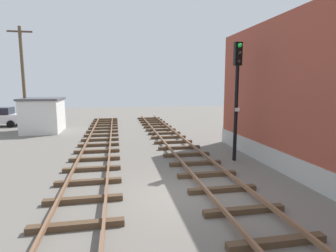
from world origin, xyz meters
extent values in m
plane|color=slate|center=(0.00, 0.00, 0.00)|extent=(80.00, 80.00, 0.00)
cube|color=#4C3826|center=(1.21, -3.38, 0.09)|extent=(2.50, 0.24, 0.18)
cube|color=#4C3826|center=(1.21, -1.69, 0.09)|extent=(2.50, 0.24, 0.18)
cube|color=#4C3826|center=(1.21, 0.00, 0.09)|extent=(2.50, 0.24, 0.18)
cube|color=#4C3826|center=(1.21, 1.69, 0.09)|extent=(2.50, 0.24, 0.18)
cube|color=#4C3826|center=(1.21, 3.38, 0.09)|extent=(2.50, 0.24, 0.18)
cube|color=#4C3826|center=(1.21, 5.06, 0.09)|extent=(2.50, 0.24, 0.18)
cube|color=#4C3826|center=(1.21, 6.75, 0.09)|extent=(2.50, 0.24, 0.18)
cube|color=#4C3826|center=(1.21, 8.44, 0.09)|extent=(2.50, 0.24, 0.18)
cube|color=#4C3826|center=(1.21, 10.13, 0.09)|extent=(2.50, 0.24, 0.18)
cube|color=#4C3826|center=(1.21, 11.82, 0.09)|extent=(2.50, 0.24, 0.18)
cube|color=#4C3826|center=(1.21, 13.51, 0.09)|extent=(2.50, 0.24, 0.18)
cube|color=#4C3826|center=(1.21, 15.19, 0.09)|extent=(2.50, 0.24, 0.18)
cube|color=#4C3826|center=(1.21, 16.88, 0.09)|extent=(2.50, 0.24, 0.18)
cube|color=#4C3826|center=(1.21, 18.57, 0.09)|extent=(2.50, 0.24, 0.18)
cube|color=#4C3826|center=(1.21, 20.26, 0.09)|extent=(2.50, 0.24, 0.18)
cube|color=#4C3826|center=(1.21, 21.95, 0.09)|extent=(2.50, 0.24, 0.18)
cube|color=brown|center=(0.49, 0.00, 0.25)|extent=(0.08, 45.58, 0.14)
cube|color=brown|center=(1.93, 0.00, 0.25)|extent=(0.08, 45.58, 0.14)
cube|color=#4C3826|center=(-3.53, -1.69, 0.09)|extent=(2.50, 0.24, 0.18)
cube|color=#4C3826|center=(-3.53, 0.00, 0.09)|extent=(2.50, 0.24, 0.18)
cube|color=#4C3826|center=(-3.53, 1.69, 0.09)|extent=(2.50, 0.24, 0.18)
cube|color=#4C3826|center=(-3.53, 3.38, 0.09)|extent=(2.50, 0.24, 0.18)
cube|color=#4C3826|center=(-3.53, 5.06, 0.09)|extent=(2.50, 0.24, 0.18)
cube|color=#4C3826|center=(-3.53, 6.75, 0.09)|extent=(2.50, 0.24, 0.18)
cube|color=#4C3826|center=(-3.53, 8.44, 0.09)|extent=(2.50, 0.24, 0.18)
cube|color=#4C3826|center=(-3.53, 10.13, 0.09)|extent=(2.50, 0.24, 0.18)
cube|color=#4C3826|center=(-3.53, 11.82, 0.09)|extent=(2.50, 0.24, 0.18)
cube|color=#4C3826|center=(-3.53, 13.51, 0.09)|extent=(2.50, 0.24, 0.18)
cube|color=#4C3826|center=(-3.53, 15.19, 0.09)|extent=(2.50, 0.24, 0.18)
cube|color=#4C3826|center=(-3.53, 16.88, 0.09)|extent=(2.50, 0.24, 0.18)
cube|color=#4C3826|center=(-3.53, 18.57, 0.09)|extent=(2.50, 0.24, 0.18)
cube|color=#4C3826|center=(-3.53, 20.26, 0.09)|extent=(2.50, 0.24, 0.18)
cube|color=#4C3826|center=(-3.53, 21.95, 0.09)|extent=(2.50, 0.24, 0.18)
cube|color=brown|center=(-4.25, 0.00, 0.25)|extent=(0.08, 45.58, 0.14)
cube|color=brown|center=(-2.81, 0.00, 0.25)|extent=(0.08, 45.58, 0.14)
cylinder|color=black|center=(3.40, 3.85, 2.35)|extent=(0.18, 0.18, 4.70)
cube|color=black|center=(3.40, 3.85, 5.25)|extent=(0.36, 0.24, 1.10)
sphere|color=#19E53F|center=(3.40, 3.67, 5.62)|extent=(0.20, 0.20, 0.20)
sphere|color=black|center=(3.40, 3.67, 5.25)|extent=(0.20, 0.20, 0.20)
sphere|color=black|center=(3.40, 3.67, 4.89)|extent=(0.20, 0.20, 0.20)
cube|color=white|center=(3.40, 3.71, 2.59)|extent=(0.24, 0.03, 0.18)
cube|color=#B2B2AD|center=(4.57, -0.43, 0.45)|extent=(0.08, 17.51, 0.90)
cube|color=silver|center=(-8.25, 14.97, 1.30)|extent=(2.80, 3.60, 2.60)
cube|color=#4C4C51|center=(-8.25, 14.97, 2.68)|extent=(3.00, 3.80, 0.16)
cube|color=brown|center=(-9.67, 14.97, 1.00)|extent=(0.06, 0.90, 2.00)
cylinder|color=black|center=(-11.77, 19.73, 0.32)|extent=(0.64, 0.24, 0.64)
cylinder|color=black|center=(-11.77, 17.93, 0.32)|extent=(0.64, 0.24, 0.64)
cylinder|color=brown|center=(-9.43, 14.60, 4.11)|extent=(0.24, 0.24, 8.21)
cube|color=#4C3D2D|center=(-9.43, 14.60, 7.81)|extent=(1.80, 0.12, 0.12)
camera|label=1|loc=(-2.43, -8.79, 3.75)|focal=29.38mm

